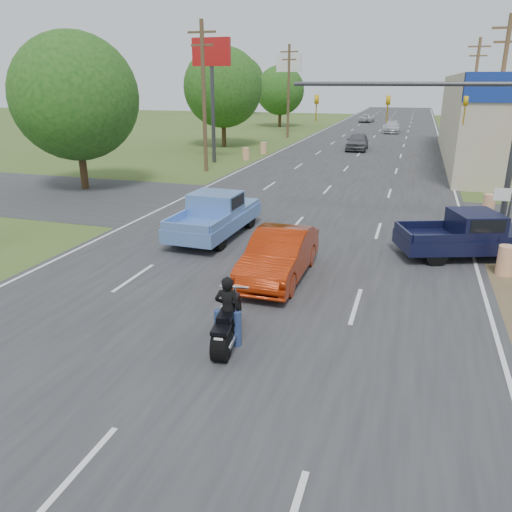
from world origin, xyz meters
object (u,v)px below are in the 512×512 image
(navy_pickup, at_px, (474,235))
(blue_pickup, at_px, (216,214))
(distant_car_grey, at_px, (357,141))
(distant_car_silver, at_px, (392,127))
(motorcycle, at_px, (227,326))
(rider, at_px, (228,314))
(red_convertible, at_px, (279,256))
(distant_car_white, at_px, (367,118))

(navy_pickup, bearing_deg, blue_pickup, -108.64)
(distant_car_grey, xyz_separation_m, distant_car_silver, (2.11, 18.58, -0.09))
(blue_pickup, xyz_separation_m, distant_car_silver, (4.43, 48.25, -0.20))
(distant_car_grey, bearing_deg, distant_car_silver, 81.92)
(distant_car_silver, bearing_deg, blue_pickup, -95.55)
(motorcycle, relative_size, distant_car_silver, 0.49)
(motorcycle, bearing_deg, blue_pickup, 105.48)
(motorcycle, relative_size, distant_car_grey, 0.51)
(motorcycle, height_order, distant_car_grey, distant_car_grey)
(rider, bearing_deg, distant_car_grey, -95.85)
(blue_pickup, height_order, distant_car_silver, blue_pickup)
(red_convertible, xyz_separation_m, distant_car_silver, (0.69, 52.16, -0.07))
(distant_car_grey, bearing_deg, rider, -89.50)
(red_convertible, bearing_deg, distant_car_silver, 89.64)
(navy_pickup, xyz_separation_m, distant_car_silver, (-5.50, 47.99, -0.14))
(navy_pickup, bearing_deg, distant_car_silver, 166.42)
(motorcycle, relative_size, rider, 1.44)
(red_convertible, bearing_deg, motorcycle, -89.91)
(motorcycle, xyz_separation_m, rider, (-0.01, 0.07, 0.30))
(distant_car_grey, relative_size, distant_car_white, 1.11)
(distant_car_silver, bearing_deg, distant_car_white, 105.52)
(navy_pickup, xyz_separation_m, distant_car_white, (-10.24, 64.72, -0.26))
(blue_pickup, bearing_deg, distant_car_grey, 87.43)
(red_convertible, xyz_separation_m, rider, (-0.04, -4.60, 0.06))
(navy_pickup, distance_m, distant_car_white, 65.53)
(motorcycle, bearing_deg, distant_car_silver, 81.34)
(rider, xyz_separation_m, blue_pickup, (-3.71, 8.51, 0.07))
(blue_pickup, bearing_deg, navy_pickup, 3.37)
(distant_car_silver, relative_size, distant_car_white, 1.16)
(navy_pickup, height_order, distant_car_silver, navy_pickup)
(red_convertible, distance_m, navy_pickup, 7.46)
(navy_pickup, distance_m, distant_car_grey, 30.38)
(distant_car_white, bearing_deg, distant_car_grey, 99.20)
(blue_pickup, relative_size, distant_car_white, 1.31)
(blue_pickup, height_order, navy_pickup, blue_pickup)
(navy_pickup, bearing_deg, distant_car_white, 168.87)
(distant_car_white, bearing_deg, rider, 98.07)
(rider, distance_m, distant_car_grey, 38.20)
(motorcycle, xyz_separation_m, blue_pickup, (-3.72, 8.58, 0.37))
(rider, bearing_deg, blue_pickup, -74.40)
(red_convertible, height_order, distant_car_grey, distant_car_grey)
(red_convertible, xyz_separation_m, navy_pickup, (6.19, 4.17, 0.07))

